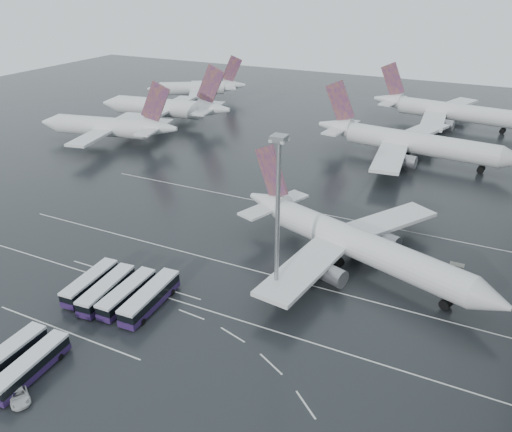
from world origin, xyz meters
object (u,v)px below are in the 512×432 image
at_px(gse_cart_belly_b, 439,267).
at_px(gse_cart_belly_e, 392,249).
at_px(jet_remote_west, 110,127).
at_px(bus_row_near_d, 150,298).
at_px(jet_remote_mid, 167,108).
at_px(gse_cart_belly_c, 323,262).
at_px(airliner_gate_c, 447,111).
at_px(airliner_gate_b, 409,143).
at_px(bus_row_far_b, 7,357).
at_px(van_curve_a, 19,394).
at_px(airliner_main, 353,243).
at_px(bus_row_near_a, 90,283).
at_px(bus_row_far_c, 31,366).
at_px(bus_row_near_c, 127,294).
at_px(floodlight_mast, 278,204).
at_px(gse_cart_belly_d, 456,268).
at_px(bus_row_near_b, 107,290).
at_px(jet_remote_far, 199,88).

relative_size(gse_cart_belly_b, gse_cart_belly_e, 0.86).
xyz_separation_m(jet_remote_west, bus_row_near_d, (63.76, -64.82, -3.47)).
distance_m(jet_remote_mid, gse_cart_belly_c, 106.33).
distance_m(airliner_gate_c, gse_cart_belly_c, 109.17).
distance_m(airliner_gate_b, bus_row_far_b, 115.16).
bearing_deg(jet_remote_mid, van_curve_a, 108.62).
height_order(airliner_main, airliner_gate_c, airliner_gate_c).
relative_size(airliner_gate_b, gse_cart_belly_b, 28.57).
distance_m(bus_row_near_a, bus_row_far_c, 19.99).
xyz_separation_m(bus_row_near_c, bus_row_near_d, (4.16, 0.61, 0.13)).
bearing_deg(bus_row_far_c, floodlight_mast, -41.12).
xyz_separation_m(bus_row_near_a, gse_cart_belly_d, (55.19, 34.07, -0.95)).
relative_size(bus_row_near_c, bus_row_far_b, 1.02).
bearing_deg(airliner_main, bus_row_far_b, -106.93).
xyz_separation_m(airliner_gate_b, airliner_gate_c, (5.05, 42.84, -0.12)).
xyz_separation_m(airliner_gate_c, bus_row_near_a, (-40.53, -134.18, -3.39)).
relative_size(jet_remote_west, gse_cart_belly_c, 19.56).
bearing_deg(bus_row_far_c, bus_row_near_c, -5.69).
bearing_deg(gse_cart_belly_b, jet_remote_west, 162.76).
distance_m(airliner_gate_c, bus_row_far_b, 157.81).
height_order(airliner_gate_b, gse_cart_belly_d, airliner_gate_b).
bearing_deg(floodlight_mast, bus_row_near_c, -154.51).
xyz_separation_m(jet_remote_west, gse_cart_belly_e, (95.02, -29.91, -4.63)).
distance_m(airliner_main, jet_remote_mid, 108.41).
distance_m(bus_row_near_b, floodlight_mast, 32.34).
xyz_separation_m(jet_remote_far, gse_cart_belly_c, (92.56, -105.07, -4.03)).
bearing_deg(bus_row_near_c, gse_cart_belly_e, -46.96).
xyz_separation_m(airliner_gate_c, gse_cart_belly_d, (14.66, -100.11, -4.34)).
bearing_deg(floodlight_mast, jet_remote_mid, 134.00).
bearing_deg(bus_row_near_d, airliner_gate_b, -17.60).
bearing_deg(jet_remote_west, airliner_main, 145.30).
height_order(airliner_gate_c, gse_cart_belly_e, airliner_gate_c).
relative_size(bus_row_far_c, gse_cart_belly_b, 5.87).
xyz_separation_m(bus_row_near_c, gse_cart_belly_e, (35.42, 35.51, -1.03)).
relative_size(floodlight_mast, gse_cart_belly_d, 11.30).
bearing_deg(bus_row_far_c, bus_row_near_d, -17.56).
bearing_deg(airliner_gate_b, van_curve_a, -96.77).
xyz_separation_m(airliner_main, jet_remote_mid, (-86.82, 64.92, 0.97)).
xyz_separation_m(airliner_gate_c, bus_row_near_d, (-28.62, -133.41, -3.21)).
bearing_deg(bus_row_far_b, jet_remote_mid, 23.53).
distance_m(airliner_gate_b, bus_row_near_c, 95.37).
relative_size(airliner_main, airliner_gate_b, 0.90).
distance_m(jet_remote_far, gse_cart_belly_c, 140.08).
bearing_deg(airliner_gate_b, jet_remote_west, -157.09).
height_order(jet_remote_far, gse_cart_belly_b, jet_remote_far).
xyz_separation_m(floodlight_mast, gse_cart_belly_e, (13.45, 25.03, -17.27)).
height_order(bus_row_near_c, gse_cart_belly_e, bus_row_near_c).
xyz_separation_m(jet_remote_far, van_curve_a, (68.61, -152.90, -3.98)).
height_order(bus_row_near_a, bus_row_near_d, bus_row_near_d).
bearing_deg(airliner_gate_c, bus_row_far_b, -95.94).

